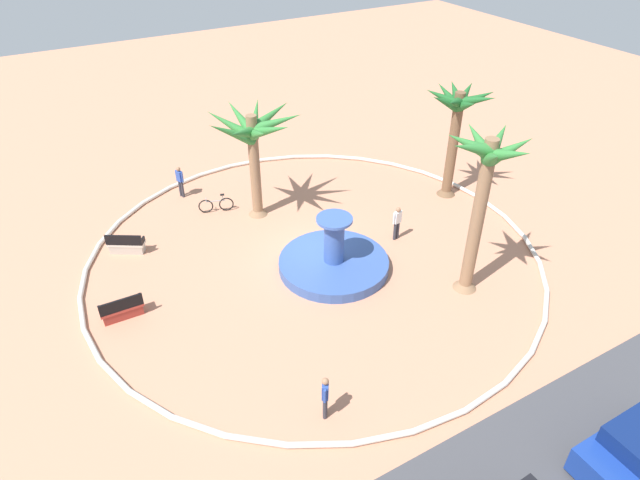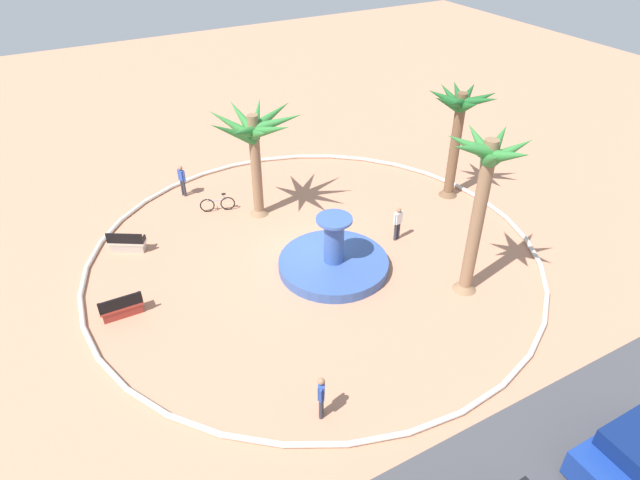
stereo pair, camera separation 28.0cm
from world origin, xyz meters
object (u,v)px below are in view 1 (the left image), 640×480
palm_tree_near_fountain (457,115)px  bench_east (122,310)px  person_pedestrian_stroll (325,395)px  bench_west (127,246)px  person_cyclist_helmet (180,180)px  person_cyclist_photo (397,221)px  bicycle_red_frame (216,205)px  palm_tree_by_curb (253,137)px  fountain (334,262)px  palm_tree_mid_plaza (484,182)px

palm_tree_near_fountain → bench_east: palm_tree_near_fountain is taller
bench_east → person_pedestrian_stroll: (-4.40, 7.69, 0.59)m
bench_west → person_pedestrian_stroll: (-3.22, 11.92, 0.59)m
bench_west → person_pedestrian_stroll: 12.36m
bench_east → person_cyclist_helmet: 9.23m
bench_west → person_cyclist_helmet: person_cyclist_helmet is taller
person_cyclist_photo → person_pedestrian_stroll: person_pedestrian_stroll is taller
bicycle_red_frame → person_pedestrian_stroll: (1.46, 13.23, 0.55)m
bicycle_red_frame → person_cyclist_helmet: bearing=-66.3°
person_cyclist_photo → bench_east: bearing=-3.7°
palm_tree_near_fountain → palm_tree_by_curb: size_ratio=1.06×
person_cyclist_helmet → person_pedestrian_stroll: (0.45, 15.53, -0.01)m
fountain → bicycle_red_frame: fountain is taller
bench_east → person_pedestrian_stroll: bearing=119.7°
person_cyclist_photo → person_pedestrian_stroll: size_ratio=1.00×
person_pedestrian_stroll → palm_tree_by_curb: bearing=-104.8°
palm_tree_near_fountain → palm_tree_mid_plaza: palm_tree_mid_plaza is taller
bench_east → person_cyclist_photo: (-12.14, 0.79, 0.59)m
palm_tree_near_fountain → person_cyclist_photo: (4.72, 2.09, -3.37)m
fountain → bicycle_red_frame: size_ratio=2.82×
person_cyclist_helmet → palm_tree_mid_plaza: bearing=120.6°
palm_tree_near_fountain → bicycle_red_frame: size_ratio=3.45×
fountain → bench_west: (7.33, -5.54, 0.00)m
fountain → bench_west: bearing=-37.1°
person_cyclist_photo → bench_west: bearing=-24.6°
palm_tree_near_fountain → bicycle_red_frame: palm_tree_near_fountain is taller
palm_tree_mid_plaza → bench_east: palm_tree_mid_plaza is taller
palm_tree_by_curb → person_pedestrian_stroll: (3.16, 11.96, -3.17)m
palm_tree_mid_plaza → person_cyclist_helmet: 15.47m
palm_tree_mid_plaza → person_cyclist_helmet: (7.61, -12.89, -3.93)m
bench_west → person_cyclist_helmet: bearing=-135.5°
bicycle_red_frame → person_pedestrian_stroll: 13.32m
fountain → person_cyclist_photo: size_ratio=2.80×
palm_tree_mid_plaza → palm_tree_near_fountain: bearing=-124.7°
fountain → person_pedestrian_stroll: bearing=57.2°
person_cyclist_helmet → person_pedestrian_stroll: size_ratio=1.01×
palm_tree_by_curb → person_pedestrian_stroll: size_ratio=3.22×
bench_east → person_cyclist_helmet: bearing=-121.8°
fountain → person_cyclist_photo: 3.71m
palm_tree_mid_plaza → person_cyclist_photo: bearing=-85.8°
bench_west → person_cyclist_photo: (-10.96, 5.02, 0.59)m
palm_tree_mid_plaza → person_cyclist_helmet: palm_tree_mid_plaza is taller
person_cyclist_photo → fountain: bearing=8.2°
person_cyclist_helmet → fountain: bearing=111.8°
bicycle_red_frame → person_cyclist_photo: size_ratio=0.99×
palm_tree_near_fountain → bench_east: 17.37m
bench_east → person_cyclist_photo: person_cyclist_photo is taller
palm_tree_near_fountain → person_cyclist_helmet: size_ratio=3.39×
fountain → person_pedestrian_stroll: size_ratio=2.80×
fountain → bench_west: size_ratio=2.87×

